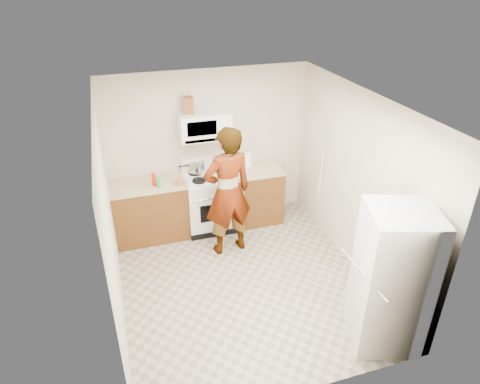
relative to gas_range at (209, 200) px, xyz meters
name	(u,v)px	position (x,y,z in m)	size (l,w,h in m)	color
floor	(243,281)	(0.10, -1.48, -0.49)	(3.60, 3.60, 0.00)	gray
back_wall	(209,148)	(0.10, 0.31, 0.76)	(3.20, 0.02, 2.50)	beige
right_wall	(357,184)	(1.69, -1.48, 0.76)	(0.02, 3.60, 2.50)	beige
cabinet_left	(150,211)	(-0.94, 0.01, -0.04)	(1.12, 0.62, 0.90)	#5A3A15
counter_left	(147,184)	(-0.94, 0.01, 0.43)	(1.14, 0.64, 0.04)	tan
cabinet_right	(255,195)	(0.78, 0.01, -0.04)	(0.80, 0.62, 0.90)	#5A3A15
counter_right	(256,170)	(0.78, 0.01, 0.43)	(0.82, 0.64, 0.04)	tan
gas_range	(209,200)	(0.00, 0.00, 0.00)	(0.76, 0.65, 1.13)	white
microwave	(205,126)	(0.00, 0.13, 1.21)	(0.76, 0.38, 0.40)	white
person	(228,192)	(0.11, -0.70, 0.49)	(0.71, 0.47, 1.96)	tan
fridge	(391,279)	(1.32, -2.88, 0.36)	(0.70, 0.70, 1.70)	silver
kettle	(247,160)	(0.69, 0.17, 0.55)	(0.16, 0.16, 0.19)	white
jug	(188,105)	(-0.22, 0.17, 1.53)	(0.14, 0.14, 0.24)	brown
saucepan	(196,167)	(-0.15, 0.16, 0.54)	(0.25, 0.25, 0.14)	#ABABAF
tray	(220,175)	(0.16, -0.10, 0.47)	(0.25, 0.16, 0.05)	white
bottle_spray	(154,179)	(-0.85, -0.09, 0.55)	(0.06, 0.06, 0.20)	red
bottle_hot_sauce	(180,181)	(-0.48, -0.22, 0.53)	(0.05, 0.05, 0.16)	orange
bottle_green_cap	(159,182)	(-0.79, -0.18, 0.54)	(0.06, 0.06, 0.18)	green
pot_lid	(180,183)	(-0.47, -0.13, 0.46)	(0.25, 0.25, 0.01)	silver
broom	(319,188)	(1.69, -0.47, 0.20)	(0.03, 0.03, 1.38)	white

